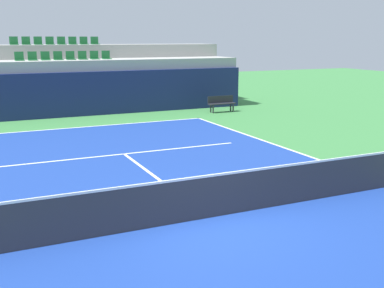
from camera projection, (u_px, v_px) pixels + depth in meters
ground_plane at (210, 218)px, 10.38m from camera, size 80.00×80.00×0.00m
court_surface at (210, 218)px, 10.38m from camera, size 11.00×24.00×0.01m
baseline_far at (87, 127)px, 20.97m from camera, size 11.00×0.10×0.00m
service_line_far at (124, 154)px, 16.05m from camera, size 8.26×0.10×0.00m
centre_service_line at (158, 179)px, 13.22m from camera, size 0.10×6.40×0.00m
back_wall at (72, 95)px, 23.53m from camera, size 18.82×0.30×2.20m
stands_tier_lower at (66, 87)px, 24.67m from camera, size 18.82×2.40×2.74m
stands_tier_upper at (58, 76)px, 26.72m from camera, size 18.82×2.40×3.47m
seating_row_lower at (64, 57)px, 24.43m from camera, size 4.82×0.44×0.44m
seating_row_upper at (56, 42)px, 26.40m from camera, size 4.82×0.44×0.44m
tennis_net at (210, 196)px, 10.27m from camera, size 11.08×0.08×1.07m
player_bench at (221, 102)px, 25.13m from camera, size 1.50×0.40×0.85m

